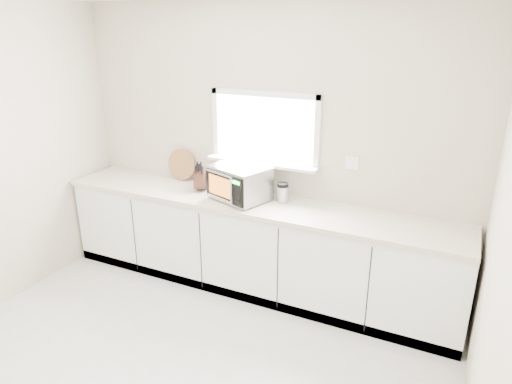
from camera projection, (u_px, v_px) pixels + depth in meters
The scene contains 7 objects.
back_wall at pixel (265, 147), 4.38m from camera, with size 4.00×0.17×2.70m.
cabinets at pixel (252, 246), 4.45m from camera, with size 3.92×0.60×0.88m, color white.
countertop at pixel (251, 203), 4.28m from camera, with size 3.92×0.64×0.04m, color beige.
microwave at pixel (240, 182), 4.25m from camera, with size 0.61×0.54×0.33m.
knife_block at pixel (201, 177), 4.53m from camera, with size 0.16×0.23×0.30m.
cutting_board at pixel (182, 165), 4.81m from camera, with size 0.33×0.33×0.02m, color #A2643E.
coffee_grinder at pixel (283, 193), 4.21m from camera, with size 0.14×0.14×0.19m.
Camera 1 is at (1.76, -1.89, 2.47)m, focal length 32.00 mm.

